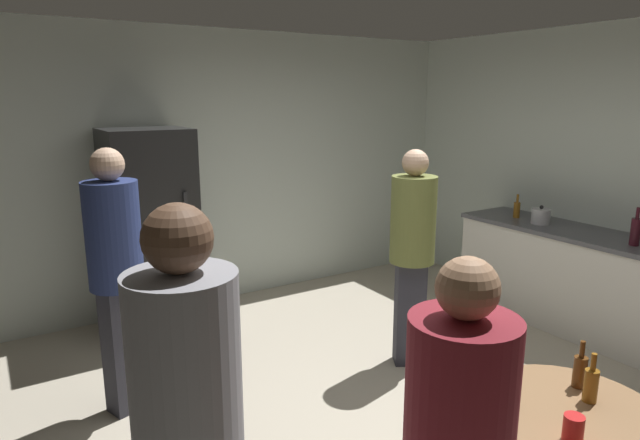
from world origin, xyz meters
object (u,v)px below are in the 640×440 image
beer_bottle_amber (591,384)px  beer_bottle_brown (580,370)px  kettle (541,216)px  foreground_table (566,429)px  person_in_gray_shirt (189,434)px  beer_bottle_on_counter (517,209)px  person_in_navy_shirt (116,262)px  refrigerator (151,232)px  wine_bottle_on_counter (636,231)px  plastic_cup_red (573,428)px  beer_bottle_green (496,382)px  person_in_olive_shirt (412,242)px

beer_bottle_amber → beer_bottle_brown: (0.07, 0.10, 0.00)m
kettle → foreground_table: size_ratio=0.30×
beer_bottle_brown → person_in_gray_shirt: bearing=174.8°
beer_bottle_on_counter → person_in_navy_shirt: bearing=178.6°
refrigerator → beer_bottle_amber: size_ratio=7.83×
refrigerator → person_in_navy_shirt: 1.34m
refrigerator → wine_bottle_on_counter: size_ratio=5.81×
wine_bottle_on_counter → beer_bottle_brown: size_ratio=1.35×
person_in_navy_shirt → person_in_gray_shirt: size_ratio=0.99×
refrigerator → beer_bottle_on_counter: bearing=-22.2°
wine_bottle_on_counter → plastic_cup_red: size_ratio=2.82×
beer_bottle_green → person_in_gray_shirt: size_ratio=0.13×
wine_bottle_on_counter → beer_bottle_on_counter: 1.18m
beer_bottle_amber → person_in_olive_shirt: bearing=73.6°
beer_bottle_amber → beer_bottle_brown: size_ratio=1.00×
beer_bottle_amber → plastic_cup_red: bearing=-157.5°
kettle → beer_bottle_on_counter: 0.30m
plastic_cup_red → beer_bottle_brown: bearing=30.5°
beer_bottle_amber → refrigerator: bearing=105.6°
refrigerator → wine_bottle_on_counter: refrigerator is taller
wine_bottle_on_counter → beer_bottle_on_counter: (0.05, 1.18, -0.03)m
beer_bottle_brown → person_in_navy_shirt: bearing=126.2°
beer_bottle_green → person_in_navy_shirt: size_ratio=0.13×
refrigerator → beer_bottle_on_counter: (3.20, -1.31, 0.08)m
plastic_cup_red → person_in_navy_shirt: size_ratio=0.06×
beer_bottle_on_counter → person_in_olive_shirt: bearing=-166.6°
kettle → person_in_gray_shirt: 4.26m
beer_bottle_green → person_in_navy_shirt: bearing=119.9°
refrigerator → person_in_olive_shirt: bearing=-48.8°
foreground_table → refrigerator: bearing=103.6°
kettle → wine_bottle_on_counter: wine_bottle_on_counter is taller
beer_bottle_brown → plastic_cup_red: size_ratio=2.09×
beer_bottle_green → plastic_cup_red: size_ratio=2.09×
beer_bottle_brown → beer_bottle_amber: bearing=-126.1°
refrigerator → wine_bottle_on_counter: (3.15, -2.48, 0.12)m
wine_bottle_on_counter → foreground_table: size_ratio=0.39×
wine_bottle_on_counter → person_in_olive_shirt: bearing=154.9°
kettle → person_in_olive_shirt: 1.68m
beer_bottle_on_counter → person_in_gray_shirt: (-3.97, -1.93, 0.06)m
foreground_table → person_in_gray_shirt: (-1.60, 0.25, 0.41)m
wine_bottle_on_counter → foreground_table: wine_bottle_on_counter is taller
kettle → beer_bottle_green: kettle is taller
beer_bottle_on_counter → beer_bottle_brown: 3.01m
foreground_table → person_in_gray_shirt: size_ratio=0.45×
kettle → beer_bottle_on_counter: beer_bottle_on_counter is taller
wine_bottle_on_counter → person_in_olive_shirt: (-1.65, 0.77, -0.03)m
beer_bottle_amber → person_in_olive_shirt: person_in_olive_shirt is taller
foreground_table → person_in_navy_shirt: person_in_navy_shirt is taller
beer_bottle_brown → plastic_cup_red: 0.47m
person_in_olive_shirt → person_in_gray_shirt: 2.73m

